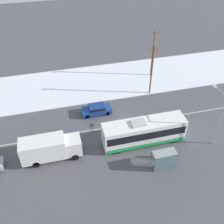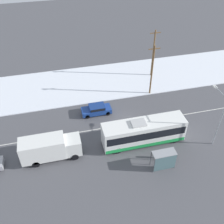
{
  "view_description": "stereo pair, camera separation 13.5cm",
  "coord_description": "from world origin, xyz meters",
  "px_view_note": "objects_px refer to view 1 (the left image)",
  "views": [
    {
      "loc": [
        -8.69,
        -26.0,
        24.92
      ],
      "look_at": [
        -1.79,
        1.49,
        1.4
      ],
      "focal_mm": 42.0,
      "sensor_mm": 36.0,
      "label": 1
    },
    {
      "loc": [
        -8.56,
        -26.03,
        24.92
      ],
      "look_at": [
        -1.79,
        1.49,
        1.4
      ],
      "focal_mm": 42.0,
      "sensor_mm": 36.0,
      "label": 2
    }
  ],
  "objects_px": {
    "sedan_car": "(97,109)",
    "utility_pole_roadside": "(152,70)",
    "box_truck": "(50,148)",
    "bus_shelter": "(165,159)",
    "pedestrian_at_stop": "(164,153)",
    "streetlamp": "(219,113)",
    "utility_pole_snowlot": "(153,53)",
    "city_bus": "(144,132)"
  },
  "relations": [
    {
      "from": "sedan_car",
      "to": "utility_pole_roadside",
      "type": "bearing_deg",
      "value": -162.76
    },
    {
      "from": "box_truck",
      "to": "utility_pole_roadside",
      "type": "distance_m",
      "value": 19.34
    },
    {
      "from": "box_truck",
      "to": "bus_shelter",
      "type": "bearing_deg",
      "value": -20.76
    },
    {
      "from": "sedan_car",
      "to": "pedestrian_at_stop",
      "type": "distance_m",
      "value": 12.12
    },
    {
      "from": "streetlamp",
      "to": "utility_pole_roadside",
      "type": "xyz_separation_m",
      "value": [
        -4.06,
        11.92,
        -0.33
      ]
    },
    {
      "from": "sedan_car",
      "to": "streetlamp",
      "type": "xyz_separation_m",
      "value": [
        13.41,
        -9.02,
        3.93
      ]
    },
    {
      "from": "sedan_car",
      "to": "utility_pole_snowlot",
      "type": "xyz_separation_m",
      "value": [
        11.49,
        8.1,
        3.61
      ]
    },
    {
      "from": "utility_pole_roadside",
      "to": "city_bus",
      "type": "bearing_deg",
      "value": -114.85
    },
    {
      "from": "city_bus",
      "to": "streetlamp",
      "type": "bearing_deg",
      "value": -12.51
    },
    {
      "from": "sedan_car",
      "to": "utility_pole_roadside",
      "type": "distance_m",
      "value": 10.43
    },
    {
      "from": "sedan_car",
      "to": "bus_shelter",
      "type": "xyz_separation_m",
      "value": [
        5.64,
        -11.79,
        0.89
      ]
    },
    {
      "from": "box_truck",
      "to": "bus_shelter",
      "type": "relative_size",
      "value": 2.62
    },
    {
      "from": "box_truck",
      "to": "utility_pole_snowlot",
      "type": "bearing_deg",
      "value": 39.09
    },
    {
      "from": "box_truck",
      "to": "streetlamp",
      "type": "bearing_deg",
      "value": -5.7
    },
    {
      "from": "pedestrian_at_stop",
      "to": "sedan_car",
      "type": "bearing_deg",
      "value": 120.89
    },
    {
      "from": "sedan_car",
      "to": "bus_shelter",
      "type": "bearing_deg",
      "value": 115.55
    },
    {
      "from": "box_truck",
      "to": "bus_shelter",
      "type": "distance_m",
      "value": 13.59
    },
    {
      "from": "city_bus",
      "to": "utility_pole_roadside",
      "type": "height_order",
      "value": "utility_pole_roadside"
    },
    {
      "from": "city_bus",
      "to": "box_truck",
      "type": "relative_size",
      "value": 1.48
    },
    {
      "from": "sedan_car",
      "to": "utility_pole_snowlot",
      "type": "bearing_deg",
      "value": -144.81
    },
    {
      "from": "bus_shelter",
      "to": "streetlamp",
      "type": "xyz_separation_m",
      "value": [
        7.77,
        2.77,
        3.04
      ]
    },
    {
      "from": "city_bus",
      "to": "utility_pole_roadside",
      "type": "relative_size",
      "value": 1.26
    },
    {
      "from": "pedestrian_at_stop",
      "to": "utility_pole_roadside",
      "type": "relative_size",
      "value": 0.19
    },
    {
      "from": "city_bus",
      "to": "pedestrian_at_stop",
      "type": "bearing_deg",
      "value": -65.52
    },
    {
      "from": "box_truck",
      "to": "utility_pole_roadside",
      "type": "xyz_separation_m",
      "value": [
        16.42,
        9.88,
        2.64
      ]
    },
    {
      "from": "pedestrian_at_stop",
      "to": "utility_pole_snowlot",
      "type": "xyz_separation_m",
      "value": [
        5.27,
        18.5,
        3.43
      ]
    },
    {
      "from": "streetlamp",
      "to": "utility_pole_snowlot",
      "type": "relative_size",
      "value": 0.87
    },
    {
      "from": "utility_pole_roadside",
      "to": "utility_pole_snowlot",
      "type": "height_order",
      "value": "utility_pole_snowlot"
    },
    {
      "from": "bus_shelter",
      "to": "utility_pole_roadside",
      "type": "distance_m",
      "value": 15.39
    },
    {
      "from": "sedan_car",
      "to": "utility_pole_snowlot",
      "type": "relative_size",
      "value": 0.51
    },
    {
      "from": "sedan_car",
      "to": "utility_pole_roadside",
      "type": "height_order",
      "value": "utility_pole_roadside"
    },
    {
      "from": "utility_pole_snowlot",
      "to": "streetlamp",
      "type": "bearing_deg",
      "value": -83.61
    },
    {
      "from": "streetlamp",
      "to": "utility_pole_roadside",
      "type": "relative_size",
      "value": 0.88
    },
    {
      "from": "pedestrian_at_stop",
      "to": "utility_pole_snowlot",
      "type": "distance_m",
      "value": 19.54
    },
    {
      "from": "utility_pole_snowlot",
      "to": "sedan_car",
      "type": "bearing_deg",
      "value": -144.81
    },
    {
      "from": "bus_shelter",
      "to": "pedestrian_at_stop",
      "type": "bearing_deg",
      "value": 67.18
    },
    {
      "from": "pedestrian_at_stop",
      "to": "streetlamp",
      "type": "height_order",
      "value": "streetlamp"
    },
    {
      "from": "box_truck",
      "to": "bus_shelter",
      "type": "xyz_separation_m",
      "value": [
        12.71,
        -4.82,
        -0.08
      ]
    },
    {
      "from": "box_truck",
      "to": "utility_pole_snowlot",
      "type": "distance_m",
      "value": 24.06
    },
    {
      "from": "box_truck",
      "to": "streetlamp",
      "type": "xyz_separation_m",
      "value": [
        20.48,
        -2.05,
        2.96
      ]
    },
    {
      "from": "utility_pole_snowlot",
      "to": "box_truck",
      "type": "bearing_deg",
      "value": -140.91
    },
    {
      "from": "sedan_car",
      "to": "bus_shelter",
      "type": "distance_m",
      "value": 13.1
    }
  ]
}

